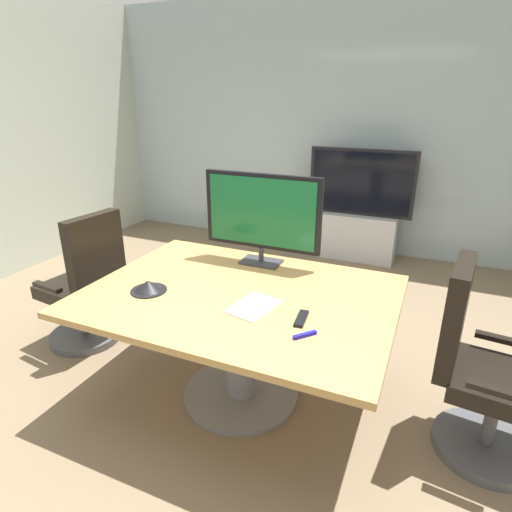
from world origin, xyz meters
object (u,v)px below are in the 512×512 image
at_px(wall_display_unit, 358,223).
at_px(tv_monitor, 262,214).
at_px(office_chair_left, 87,291).
at_px(remote_control, 301,319).
at_px(office_chair_right, 480,378).
at_px(conference_table, 240,319).
at_px(conference_phone, 148,286).

bearing_deg(wall_display_unit, tv_monitor, -96.31).
xyz_separation_m(office_chair_left, remote_control, (1.82, -0.27, 0.31)).
bearing_deg(wall_display_unit, office_chair_left, -119.65).
distance_m(office_chair_left, tv_monitor, 1.52).
xyz_separation_m(office_chair_right, wall_display_unit, (-1.18, 2.71, -0.01)).
xyz_separation_m(conference_table, office_chair_right, (1.37, 0.13, -0.12)).
height_order(office_chair_left, tv_monitor, tv_monitor).
distance_m(conference_table, conference_phone, 0.60).
bearing_deg(conference_phone, remote_control, 2.19).
bearing_deg(office_chair_right, tv_monitor, 82.04).
bearing_deg(remote_control, office_chair_left, 165.88).
relative_size(office_chair_left, remote_control, 6.41).
height_order(office_chair_left, remote_control, office_chair_left).
bearing_deg(conference_phone, wall_display_unit, 76.87).
height_order(office_chair_left, wall_display_unit, wall_display_unit).
bearing_deg(office_chair_left, remote_control, 88.41).
bearing_deg(conference_table, office_chair_left, 175.86).
distance_m(office_chair_right, wall_display_unit, 2.96).
bearing_deg(remote_control, wall_display_unit, 89.04).
relative_size(office_chair_left, tv_monitor, 1.30).
bearing_deg(conference_phone, conference_table, 21.38).
height_order(conference_table, office_chair_left, office_chair_left).
bearing_deg(office_chair_right, office_chair_left, 97.17).
xyz_separation_m(conference_table, office_chair_left, (-1.37, 0.10, -0.12)).
bearing_deg(tv_monitor, conference_table, -82.39).
relative_size(conference_table, remote_control, 10.85).
distance_m(office_chair_right, tv_monitor, 1.63).
bearing_deg(tv_monitor, office_chair_right, -14.44).
height_order(office_chair_right, remote_control, office_chair_right).
height_order(wall_display_unit, remote_control, wall_display_unit).
bearing_deg(tv_monitor, conference_phone, -122.64).
distance_m(wall_display_unit, conference_phone, 3.15).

